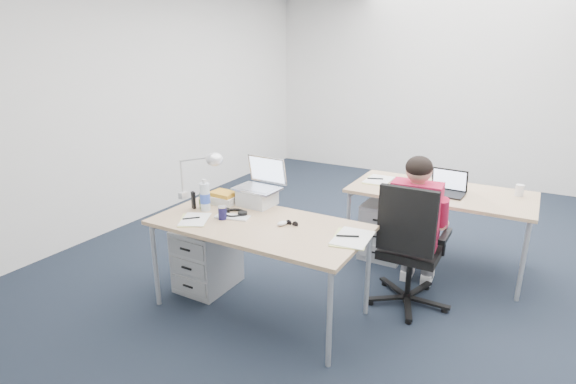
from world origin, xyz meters
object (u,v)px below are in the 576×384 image
Objects in this scene: cordless_phone at (193,200)px; dark_laptop at (446,182)px; silver_laptop at (257,183)px; desk_far at (440,196)px; water_bottle at (205,195)px; seated_person at (417,227)px; bear_figurine at (202,201)px; book_stack at (224,198)px; sunglasses at (292,224)px; computer_mouse at (282,223)px; wireless_keyboard at (233,217)px; drawer_pedestal_far at (386,228)px; drawer_pedestal_near at (208,257)px; desk_near at (259,229)px; can_koozie at (222,213)px; far_cup at (519,190)px; desk_lamp at (194,174)px; headphones at (234,212)px; office_chair at (408,271)px.

dark_laptop is (1.71, 1.38, 0.04)m from cordless_phone.
silver_laptop is at bearing 64.16° from cordless_phone.
dark_laptop reaches higher than desk_far.
water_bottle is at bearing 33.29° from cordless_phone.
bear_figurine is (-1.55, -0.76, 0.19)m from seated_person.
book_stack reaches higher than sunglasses.
computer_mouse is at bearing 27.72° from cordless_phone.
silver_laptop reaches higher than wireless_keyboard.
drawer_pedestal_far is 1.52m from computer_mouse.
desk_far is at bearing 41.12° from drawer_pedestal_near.
can_koozie is at bearing -167.10° from desk_near.
sunglasses is (0.47, 0.09, 0.01)m from wireless_keyboard.
drawer_pedestal_near is at bearing 153.47° from can_koozie.
silver_laptop is at bearing 35.48° from drawer_pedestal_near.
book_stack is 0.26m from cordless_phone.
desk_far is 1.97m from book_stack.
cordless_phone reaches higher than desk_far.
far_cup reaches higher than computer_mouse.
silver_laptop is 3.81× the size of far_cup.
desk_lamp is at bearing 155.16° from bear_figurine.
cordless_phone is at bearing -177.80° from headphones.
wireless_keyboard is at bearing -138.28° from far_cup.
book_stack is 0.70× the size of dark_laptop.
drawer_pedestal_near is at bearing 153.40° from wireless_keyboard.
cordless_phone is at bearing -140.53° from bear_figurine.
silver_laptop reaches higher than cordless_phone.
book_stack is at bearing -155.66° from silver_laptop.
cordless_phone is at bearing -55.96° from desk_lamp.
bear_figurine is (-1.12, -1.40, 0.52)m from drawer_pedestal_far.
headphones is at bearing -162.23° from computer_mouse.
seated_person is 2.20× the size of drawer_pedestal_near.
headphones is at bearing -37.28° from book_stack.
wireless_keyboard is at bearing 0.71° from bear_figurine.
computer_mouse is 0.82× the size of sunglasses.
computer_mouse is at bearing -5.28° from headphones.
can_koozie is 1.01× the size of sunglasses.
office_chair is 1.73m from water_bottle.
dark_laptop is (1.34, 1.34, 0.09)m from headphones.
computer_mouse is 0.70m from book_stack.
can_koozie is at bearing -28.69° from desk_lamp.
desk_lamp reaches higher than water_bottle.
dark_laptop is at bearing -5.71° from drawer_pedestal_far.
seated_person reaches higher than sunglasses.
water_bottle is 2.49× the size of sunglasses.
wireless_keyboard is (-1.22, -0.81, 0.12)m from seated_person.
book_stack is at bearing 83.68° from cordless_phone.
dark_laptop is at bearing 52.39° from desk_near.
headphones is at bearing -139.71° from far_cup.
drawer_pedestal_near is at bearing -160.62° from office_chair.
drawer_pedestal_near is 4.08× the size of bear_figurine.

